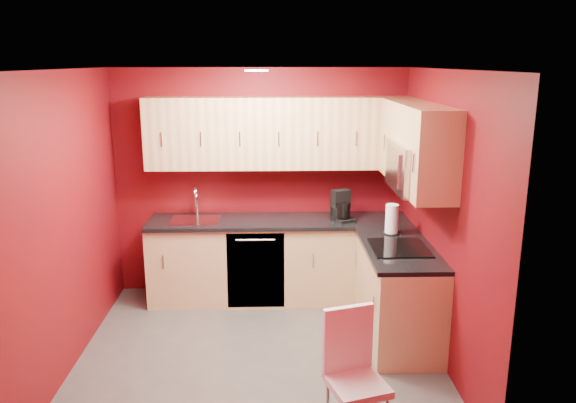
{
  "coord_description": "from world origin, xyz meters",
  "views": [
    {
      "loc": [
        0.13,
        -4.61,
        2.57
      ],
      "look_at": [
        0.28,
        0.55,
        1.27
      ],
      "focal_mm": 35.0,
      "sensor_mm": 36.0,
      "label": 1
    }
  ],
  "objects_px": {
    "microwave": "(416,167)",
    "dining_chair": "(357,378)",
    "paper_towel": "(392,219)",
    "sink": "(195,217)",
    "coffee_maker": "(344,206)",
    "napkin_holder": "(339,213)"
  },
  "relations": [
    {
      "from": "napkin_holder",
      "to": "dining_chair",
      "type": "relative_size",
      "value": 0.17
    },
    {
      "from": "microwave",
      "to": "coffee_maker",
      "type": "relative_size",
      "value": 2.35
    },
    {
      "from": "paper_towel",
      "to": "dining_chair",
      "type": "bearing_deg",
      "value": -107.97
    },
    {
      "from": "sink",
      "to": "dining_chair",
      "type": "height_order",
      "value": "sink"
    },
    {
      "from": "coffee_maker",
      "to": "paper_towel",
      "type": "xyz_separation_m",
      "value": [
        0.41,
        -0.47,
        -0.01
      ]
    },
    {
      "from": "microwave",
      "to": "paper_towel",
      "type": "xyz_separation_m",
      "value": [
        -0.09,
        0.45,
        -0.6
      ]
    },
    {
      "from": "sink",
      "to": "dining_chair",
      "type": "distance_m",
      "value": 2.82
    },
    {
      "from": "microwave",
      "to": "dining_chair",
      "type": "relative_size",
      "value": 0.83
    },
    {
      "from": "microwave",
      "to": "coffee_maker",
      "type": "distance_m",
      "value": 1.2
    },
    {
      "from": "sink",
      "to": "paper_towel",
      "type": "height_order",
      "value": "sink"
    },
    {
      "from": "coffee_maker",
      "to": "napkin_holder",
      "type": "distance_m",
      "value": 0.1
    },
    {
      "from": "coffee_maker",
      "to": "dining_chair",
      "type": "relative_size",
      "value": 0.35
    },
    {
      "from": "sink",
      "to": "paper_towel",
      "type": "relative_size",
      "value": 1.76
    },
    {
      "from": "microwave",
      "to": "sink",
      "type": "height_order",
      "value": "microwave"
    },
    {
      "from": "microwave",
      "to": "paper_towel",
      "type": "height_order",
      "value": "microwave"
    },
    {
      "from": "microwave",
      "to": "dining_chair",
      "type": "height_order",
      "value": "microwave"
    },
    {
      "from": "napkin_holder",
      "to": "paper_towel",
      "type": "height_order",
      "value": "paper_towel"
    },
    {
      "from": "coffee_maker",
      "to": "paper_towel",
      "type": "height_order",
      "value": "coffee_maker"
    },
    {
      "from": "microwave",
      "to": "sink",
      "type": "distance_m",
      "value": 2.43
    },
    {
      "from": "napkin_holder",
      "to": "microwave",
      "type": "bearing_deg",
      "value": -59.64
    },
    {
      "from": "paper_towel",
      "to": "dining_chair",
      "type": "height_order",
      "value": "paper_towel"
    },
    {
      "from": "sink",
      "to": "napkin_holder",
      "type": "height_order",
      "value": "sink"
    }
  ]
}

